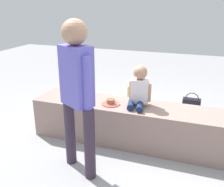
# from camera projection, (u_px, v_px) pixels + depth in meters

# --- Properties ---
(ground_plane) EXTENTS (12.00, 12.00, 0.00)m
(ground_plane) POSITION_uv_depth(u_px,v_px,m) (137.00, 142.00, 3.29)
(ground_plane) COLOR gray
(concrete_ledge) EXTENTS (2.61, 0.52, 0.49)m
(concrete_ledge) POSITION_uv_depth(u_px,v_px,m) (138.00, 125.00, 3.21)
(concrete_ledge) COLOR gray
(concrete_ledge) RESTS_ON ground_plane
(child_seated) EXTENTS (0.28, 0.33, 0.48)m
(child_seated) POSITION_uv_depth(u_px,v_px,m) (139.00, 89.00, 3.07)
(child_seated) COLOR #142649
(child_seated) RESTS_ON concrete_ledge
(adult_standing) EXTENTS (0.41, 0.31, 1.53)m
(adult_standing) POSITION_uv_depth(u_px,v_px,m) (77.00, 85.00, 2.47)
(adult_standing) COLOR #342839
(adult_standing) RESTS_ON ground_plane
(cake_plate) EXTENTS (0.22, 0.22, 0.07)m
(cake_plate) POSITION_uv_depth(u_px,v_px,m) (111.00, 103.00, 3.17)
(cake_plate) COLOR #E0594C
(cake_plate) RESTS_ON concrete_ledge
(gift_bag) EXTENTS (0.18, 0.09, 0.31)m
(gift_bag) POSITION_uv_depth(u_px,v_px,m) (133.00, 94.00, 4.58)
(gift_bag) COLOR gold
(gift_bag) RESTS_ON ground_plane
(water_bottle_near_gift) EXTENTS (0.06, 0.06, 0.19)m
(water_bottle_near_gift) POSITION_uv_depth(u_px,v_px,m) (120.00, 112.00, 3.96)
(water_bottle_near_gift) COLOR silver
(water_bottle_near_gift) RESTS_ON ground_plane
(cake_box_white) EXTENTS (0.32, 0.32, 0.11)m
(cake_box_white) POSITION_uv_depth(u_px,v_px,m) (114.00, 99.00, 4.55)
(cake_box_white) COLOR white
(cake_box_white) RESTS_ON ground_plane
(handbag_black_leather) EXTENTS (0.28, 0.12, 0.30)m
(handbag_black_leather) POSITION_uv_depth(u_px,v_px,m) (191.00, 104.00, 4.19)
(handbag_black_leather) COLOR black
(handbag_black_leather) RESTS_ON ground_plane
(handbag_brown_canvas) EXTENTS (0.34, 0.11, 0.37)m
(handbag_brown_canvas) POSITION_uv_depth(u_px,v_px,m) (196.00, 125.00, 3.44)
(handbag_brown_canvas) COLOR brown
(handbag_brown_canvas) RESTS_ON ground_plane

